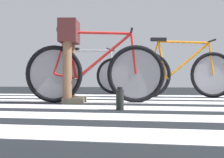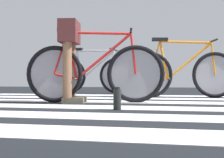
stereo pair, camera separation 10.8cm
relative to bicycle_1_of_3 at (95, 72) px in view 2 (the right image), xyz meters
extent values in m
cube|color=black|center=(0.37, 0.00, -0.40)|extent=(18.00, 14.00, 0.02)
cube|color=silver|center=(0.27, -2.13, -0.38)|extent=(5.20, 0.44, 0.00)
cube|color=silver|center=(0.41, -1.37, -0.38)|extent=(5.20, 0.44, 0.00)
cube|color=silver|center=(0.39, -0.62, -0.38)|extent=(5.20, 0.44, 0.00)
cube|color=silver|center=(0.45, 0.17, -0.38)|extent=(5.20, 0.44, 0.00)
cube|color=silver|center=(0.28, 0.90, -0.38)|extent=(5.20, 0.44, 0.00)
cube|color=silver|center=(0.23, 1.66, -0.38)|extent=(5.20, 0.44, 0.00)
torus|color=black|center=(-0.50, -0.07, -0.03)|extent=(0.72, 0.16, 0.72)
torus|color=black|center=(0.51, 0.07, -0.03)|extent=(0.72, 0.16, 0.72)
cylinder|color=gray|center=(-0.50, -0.07, -0.03)|extent=(0.60, 0.09, 0.61)
cylinder|color=gray|center=(0.51, 0.07, -0.03)|extent=(0.60, 0.09, 0.61)
cylinder|color=red|center=(0.05, 0.01, 0.48)|extent=(0.80, 0.15, 0.05)
cylinder|color=red|center=(0.11, 0.02, 0.19)|extent=(0.70, 0.13, 0.59)
cylinder|color=red|center=(-0.28, -0.04, 0.20)|extent=(0.16, 0.06, 0.59)
cylinder|color=red|center=(-0.36, -0.05, -0.06)|extent=(0.29, 0.07, 0.09)
cylinder|color=red|center=(-0.42, -0.06, 0.23)|extent=(0.19, 0.05, 0.53)
cylinder|color=red|center=(0.48, 0.07, 0.22)|extent=(0.09, 0.04, 0.50)
cube|color=black|center=(-0.34, -0.05, 0.52)|extent=(0.25, 0.12, 0.05)
cylinder|color=black|center=(0.45, 0.07, 0.49)|extent=(0.10, 0.52, 0.03)
cylinder|color=#4C4C51|center=(-0.22, -0.03, -0.09)|extent=(0.07, 0.34, 0.02)
cylinder|color=brown|center=(-0.33, 0.09, 0.13)|extent=(0.11, 0.11, 0.93)
cylinder|color=brown|center=(-0.29, -0.18, 0.13)|extent=(0.11, 0.11, 0.93)
cube|color=#4E2423|center=(-0.31, -0.05, 0.50)|extent=(0.28, 0.44, 0.28)
cube|color=#6D6451|center=(-0.26, 0.10, -0.35)|extent=(0.27, 0.14, 0.07)
cube|color=#6D6451|center=(-0.22, -0.17, -0.35)|extent=(0.27, 0.14, 0.07)
torus|color=black|center=(0.60, 1.08, -0.03)|extent=(0.71, 0.20, 0.72)
torus|color=black|center=(1.60, 1.29, -0.03)|extent=(0.71, 0.20, 0.72)
cylinder|color=gray|center=(0.60, 1.08, -0.03)|extent=(0.60, 0.13, 0.61)
cylinder|color=gray|center=(1.60, 1.29, -0.03)|extent=(0.60, 0.13, 0.61)
cylinder|color=orange|center=(1.15, 1.20, 0.48)|extent=(0.79, 0.20, 0.05)
cylinder|color=orange|center=(1.21, 1.21, 0.19)|extent=(0.69, 0.18, 0.59)
cylinder|color=orange|center=(0.82, 1.13, 0.20)|extent=(0.16, 0.06, 0.59)
cylinder|color=orange|center=(0.74, 1.11, -0.06)|extent=(0.29, 0.09, 0.09)
cylinder|color=orange|center=(0.68, 1.10, 0.23)|extent=(0.19, 0.06, 0.53)
cylinder|color=orange|center=(1.57, 1.28, 0.22)|extent=(0.09, 0.05, 0.50)
cube|color=black|center=(0.76, 1.11, 0.52)|extent=(0.25, 0.14, 0.05)
cylinder|color=black|center=(1.54, 1.28, 0.49)|extent=(0.13, 0.51, 0.03)
cylinder|color=#4C4C51|center=(0.88, 1.14, -0.09)|extent=(0.09, 0.34, 0.02)
torus|color=black|center=(-1.16, 2.43, -0.03)|extent=(0.72, 0.12, 0.72)
torus|color=black|center=(-0.14, 2.34, -0.03)|extent=(0.72, 0.12, 0.72)
cylinder|color=gray|center=(-1.16, 2.43, -0.03)|extent=(0.61, 0.06, 0.61)
cylinder|color=gray|center=(-0.14, 2.34, -0.03)|extent=(0.61, 0.06, 0.61)
cylinder|color=#B1B1BA|center=(-0.60, 2.38, 0.48)|extent=(0.80, 0.11, 0.05)
cylinder|color=#B1B1BA|center=(-0.54, 2.37, 0.19)|extent=(0.70, 0.10, 0.59)
cylinder|color=#B1B1BA|center=(-0.94, 2.41, 0.20)|extent=(0.16, 0.05, 0.59)
cylinder|color=#B1B1BA|center=(-1.02, 2.42, -0.06)|extent=(0.29, 0.05, 0.09)
cylinder|color=#B1B1BA|center=(-1.08, 2.42, 0.23)|extent=(0.19, 0.04, 0.53)
cylinder|color=#B1B1BA|center=(-0.17, 2.34, 0.22)|extent=(0.09, 0.04, 0.50)
cube|color=black|center=(-1.00, 2.42, 0.52)|extent=(0.25, 0.11, 0.05)
cylinder|color=black|center=(-0.20, 2.34, 0.49)|extent=(0.07, 0.52, 0.03)
cylinder|color=#4C4C51|center=(-0.88, 2.40, -0.09)|extent=(0.05, 0.34, 0.02)
cylinder|color=black|center=(0.44, -0.84, -0.29)|extent=(0.08, 0.08, 0.20)
cylinder|color=black|center=(0.44, -0.84, -0.18)|extent=(0.05, 0.05, 0.02)
camera|label=1|loc=(0.87, -3.78, -0.09)|focal=50.03mm
camera|label=2|loc=(0.97, -3.78, -0.09)|focal=50.03mm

